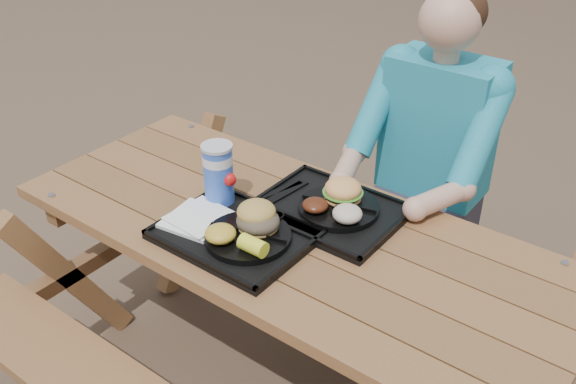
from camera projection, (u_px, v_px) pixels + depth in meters
The scene contains 17 objects.
picnic_table at pixel (288, 317), 2.21m from camera, with size 1.80×1.49×0.75m, color #999999, non-canonical shape.
tray_near at pixel (236, 235), 1.96m from camera, with size 0.45×0.35×0.02m, color black.
tray_far at pixel (329, 211), 2.07m from camera, with size 0.45×0.35×0.02m, color black.
plate_near at pixel (248, 237), 1.91m from camera, with size 0.26×0.26×0.02m, color black.
plate_far at pixel (339, 208), 2.05m from camera, with size 0.26×0.26×0.02m, color black.
napkin_stack at pixel (196, 218), 2.00m from camera, with size 0.18×0.18×0.02m, color white.
soda_cup at pixel (218, 175), 2.05m from camera, with size 0.10×0.10×0.19m, color blue.
condiment_bbq at pixel (259, 212), 2.02m from camera, with size 0.04×0.04×0.03m, color black.
condiment_mustard at pixel (277, 218), 1.99m from camera, with size 0.04×0.04×0.03m, color gold.
sandwich at pixel (258, 210), 1.90m from camera, with size 0.12×0.12×0.13m, color #BB9242, non-canonical shape.
mac_cheese at pixel (220, 234), 1.87m from camera, with size 0.09×0.09×0.05m, color gold.
corn_cob at pixel (253, 246), 1.82m from camera, with size 0.08×0.08×0.05m, color #FBFF35, non-canonical shape.
cutlery_far at pixel (288, 192), 2.15m from camera, with size 0.03×0.18×0.01m, color black.
burger at pixel (343, 184), 2.05m from camera, with size 0.12×0.12×0.11m, color #F5A456, non-canonical shape.
baked_beans at pixel (315, 205), 2.01m from camera, with size 0.08×0.08×0.04m, color #502010.
potato_salad at pixel (347, 214), 1.96m from camera, with size 0.09×0.09×0.05m, color beige.
diner at pixel (429, 183), 2.45m from camera, with size 0.48×0.84×1.28m, color #189DAC, non-canonical shape.
Camera 1 is at (1.00, -1.32, 1.90)m, focal length 40.00 mm.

